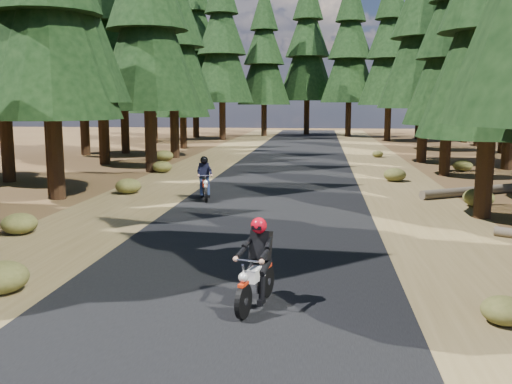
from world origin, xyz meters
TOP-DOWN VIEW (x-y plane):
  - ground at (0.00, 0.00)m, footprint 120.00×120.00m
  - road at (0.00, 5.00)m, footprint 6.00×100.00m
  - shoulder_l at (-4.60, 5.00)m, footprint 3.20×100.00m
  - shoulder_r at (4.60, 5.00)m, footprint 3.20×100.00m
  - pine_forest at (-0.02, 21.05)m, footprint 34.59×55.08m
  - log_near at (7.31, 8.79)m, footprint 5.00×3.18m
  - understory_shrubs at (0.50, 7.34)m, footprint 16.18×31.44m
  - rider_lead at (0.54, -3.27)m, footprint 0.86×1.66m
  - rider_follow at (-2.30, 6.53)m, footprint 0.90×1.69m

SIDE VIEW (x-z plane):
  - ground at x=0.00m, z-range 0.00..0.00m
  - shoulder_l at x=-4.60m, z-range 0.00..0.01m
  - shoulder_r at x=4.60m, z-range 0.00..0.01m
  - road at x=0.00m, z-range 0.00..0.01m
  - log_near at x=7.31m, z-range 0.00..0.32m
  - understory_shrubs at x=0.50m, z-range -0.03..0.57m
  - rider_lead at x=0.54m, z-range -0.23..1.19m
  - rider_follow at x=-2.30m, z-range -0.23..1.21m
  - pine_forest at x=-0.02m, z-range -0.27..16.05m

